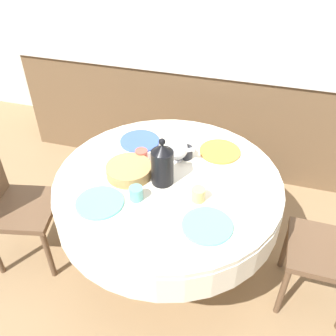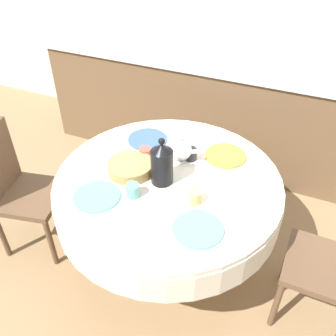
% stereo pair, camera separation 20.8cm
% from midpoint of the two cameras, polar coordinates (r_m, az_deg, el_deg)
% --- Properties ---
extents(ground_plane, '(12.00, 12.00, 0.00)m').
position_cam_midpoint_polar(ground_plane, '(2.67, 2.30, -13.84)').
color(ground_plane, '#8E704C').
extents(wall_back, '(7.00, 0.05, 2.60)m').
position_cam_midpoint_polar(wall_back, '(3.36, 14.36, 23.53)').
color(wall_back, beige).
rests_on(wall_back, ground_plane).
extents(kitchen_counter, '(3.24, 0.64, 0.94)m').
position_cam_midpoint_polar(kitchen_counter, '(3.36, 10.97, 8.55)').
color(kitchen_counter, brown).
rests_on(kitchen_counter, ground_plane).
extents(dining_table, '(1.32, 1.32, 0.73)m').
position_cam_midpoint_polar(dining_table, '(2.22, 2.70, -4.22)').
color(dining_table, tan).
rests_on(dining_table, ground_plane).
extents(chair_right, '(0.47, 0.47, 0.90)m').
position_cam_midpoint_polar(chair_right, '(2.59, -19.83, -2.71)').
color(chair_right, brown).
rests_on(chair_right, ground_plane).
extents(plate_near_left, '(0.25, 0.25, 0.01)m').
position_cam_midpoint_polar(plate_near_left, '(2.03, -7.96, -4.45)').
color(plate_near_left, '#60BCB7').
rests_on(plate_near_left, dining_table).
extents(cup_near_left, '(0.07, 0.07, 0.08)m').
position_cam_midpoint_polar(cup_near_left, '(2.00, -2.43, -3.56)').
color(cup_near_left, '#5BA39E').
rests_on(cup_near_left, dining_table).
extents(plate_near_right, '(0.25, 0.25, 0.01)m').
position_cam_midpoint_polar(plate_near_right, '(1.87, 7.79, -9.35)').
color(plate_near_right, '#60BCB7').
rests_on(plate_near_right, dining_table).
extents(cup_near_right, '(0.07, 0.07, 0.08)m').
position_cam_midpoint_polar(cup_near_right, '(1.98, 7.04, -4.51)').
color(cup_near_right, '#DBB766').
rests_on(cup_near_right, dining_table).
extents(plate_far_left, '(0.25, 0.25, 0.01)m').
position_cam_midpoint_polar(plate_far_left, '(2.44, -0.72, 4.30)').
color(plate_far_left, '#3856AD').
rests_on(plate_far_left, dining_table).
extents(cup_far_left, '(0.07, 0.07, 0.08)m').
position_cam_midpoint_polar(cup_far_left, '(2.26, -0.82, 2.09)').
color(cup_far_left, '#CC4C3D').
rests_on(cup_far_left, dining_table).
extents(plate_far_right, '(0.25, 0.25, 0.01)m').
position_cam_midpoint_polar(plate_far_right, '(2.34, 11.30, 1.77)').
color(plate_far_right, orange).
rests_on(plate_far_right, dining_table).
extents(cup_far_right, '(0.07, 0.07, 0.08)m').
position_cam_midpoint_polar(cup_far_right, '(2.27, 6.12, 2.06)').
color(cup_far_right, '#28282D').
rests_on(cup_far_right, dining_table).
extents(coffee_carafe, '(0.12, 0.12, 0.29)m').
position_cam_midpoint_polar(coffee_carafe, '(2.04, 1.98, 0.56)').
color(coffee_carafe, black).
rests_on(coffee_carafe, dining_table).
extents(teapot, '(0.18, 0.13, 0.17)m').
position_cam_midpoint_polar(teapot, '(2.23, 4.65, 2.69)').
color(teapot, white).
rests_on(teapot, dining_table).
extents(bread_basket, '(0.26, 0.26, 0.06)m').
position_cam_midpoint_polar(bread_basket, '(2.17, -3.00, -0.01)').
color(bread_basket, '#AD844C').
rests_on(bread_basket, dining_table).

